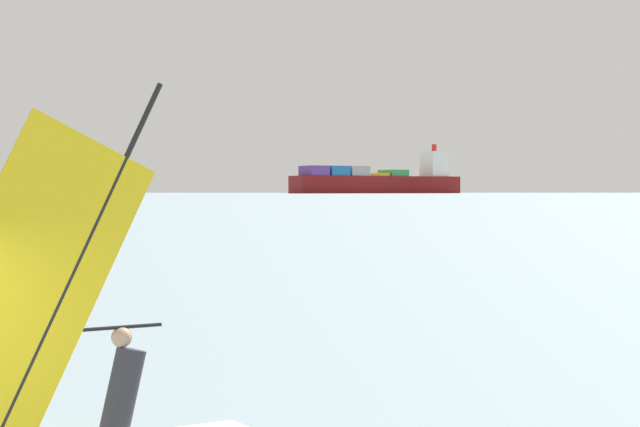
# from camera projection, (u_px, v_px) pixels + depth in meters

# --- Properties ---
(windsurfer) EXTENTS (2.68, 3.33, 4.14)m
(windsurfer) POSITION_uv_depth(u_px,v_px,m) (85.00, 361.00, 10.94)
(windsurfer) COLOR white
(windsurfer) RESTS_ON ground_plane
(cargo_ship) EXTENTS (114.83, 124.07, 40.17)m
(cargo_ship) POSITION_uv_depth(u_px,v_px,m) (378.00, 180.00, 839.56)
(cargo_ship) COLOR maroon
(cargo_ship) RESTS_ON ground_plane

